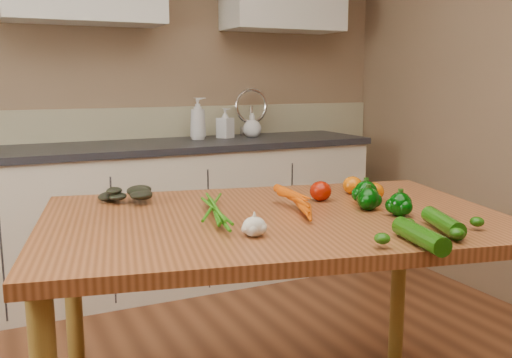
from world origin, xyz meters
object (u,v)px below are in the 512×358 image
object	(u,v)px
tomato_c	(374,192)
soap_bottle_a	(198,119)
pepper_b	(366,193)
soap_bottle_c	(252,125)
pepper_c	(400,204)
zucchini_a	(443,222)
leafy_greens	(123,188)
tomato_b	(353,185)
pepper_a	(368,199)
tomato_a	(321,191)
carrot_bunch	(273,203)
soap_bottle_b	(225,123)
zucchini_b	(420,236)
garlic_bulb	(254,227)
table	(274,241)

from	to	relation	value
tomato_c	soap_bottle_a	bearing A→B (deg)	92.98
pepper_b	tomato_c	distance (m)	0.08
soap_bottle_c	pepper_c	distance (m)	1.99
zucchini_a	pepper_b	bearing A→B (deg)	88.12
leafy_greens	tomato_b	bearing A→B (deg)	-15.00
leafy_greens	pepper_c	size ratio (longest dim) A/B	2.75
pepper_a	tomato_a	world-z (taller)	pepper_a
tomato_b	carrot_bunch	bearing A→B (deg)	-159.49
soap_bottle_a	leafy_greens	world-z (taller)	soap_bottle_a
soap_bottle_a	pepper_c	xyz separation A→B (m)	(0.01, -1.96, -0.16)
tomato_b	zucchini_a	size ratio (longest dim) A/B	0.36
soap_bottle_c	pepper_b	world-z (taller)	soap_bottle_c
soap_bottle_b	soap_bottle_c	bearing A→B (deg)	-33.88
soap_bottle_a	pepper_c	bearing A→B (deg)	-165.33
pepper_c	zucchini_b	size ratio (longest dim) A/B	0.35
pepper_b	zucchini_b	bearing A→B (deg)	-109.87
leafy_greens	zucchini_b	world-z (taller)	leafy_greens
leafy_greens	zucchini_b	bearing A→B (deg)	-55.44
garlic_bulb	pepper_a	bearing A→B (deg)	14.61
table	zucchini_b	distance (m)	0.55
carrot_bunch	zucchini_a	size ratio (longest dim) A/B	1.33
garlic_bulb	pepper_a	world-z (taller)	pepper_a
table	tomato_b	xyz separation A→B (m)	(0.44, 0.18, 0.13)
soap_bottle_a	carrot_bunch	size ratio (longest dim) A/B	0.93
soap_bottle_b	garlic_bulb	bearing A→B (deg)	-139.10
soap_bottle_c	soap_bottle_a	bearing A→B (deg)	-1.85
leafy_greens	garlic_bulb	size ratio (longest dim) A/B	3.17
soap_bottle_b	pepper_c	size ratio (longest dim) A/B	2.43
zucchini_a	tomato_c	bearing A→B (deg)	79.47
soap_bottle_a	garlic_bulb	size ratio (longest dim) A/B	3.82
leafy_greens	zucchini_a	world-z (taller)	leafy_greens
zucchini_a	table	bearing A→B (deg)	132.01
garlic_bulb	pepper_b	distance (m)	0.60
leafy_greens	tomato_c	world-z (taller)	leafy_greens
garlic_bulb	pepper_c	bearing A→B (deg)	1.44
carrot_bunch	soap_bottle_b	bearing A→B (deg)	84.53
leafy_greens	garlic_bulb	bearing A→B (deg)	-68.36
tomato_b	zucchini_a	world-z (taller)	tomato_b
garlic_bulb	pepper_b	xyz separation A→B (m)	(0.56, 0.21, 0.01)
soap_bottle_b	leafy_greens	size ratio (longest dim) A/B	0.88
garlic_bulb	tomato_c	world-z (taller)	tomato_c
soap_bottle_b	tomato_c	xyz separation A→B (m)	(-0.10, -1.73, -0.13)
soap_bottle_a	zucchini_a	xyz separation A→B (m)	(0.01, -2.17, -0.18)
leafy_greens	tomato_b	size ratio (longest dim) A/B	2.84
carrot_bunch	tomato_a	xyz separation A→B (m)	(0.26, 0.11, -0.00)
garlic_bulb	soap_bottle_c	bearing A→B (deg)	65.02
zucchini_a	tomato_b	bearing A→B (deg)	82.41
soap_bottle_b	soap_bottle_a	bearing A→B (deg)	154.38
garlic_bulb	zucchini_b	distance (m)	0.47
tomato_c	soap_bottle_c	bearing A→B (deg)	80.37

